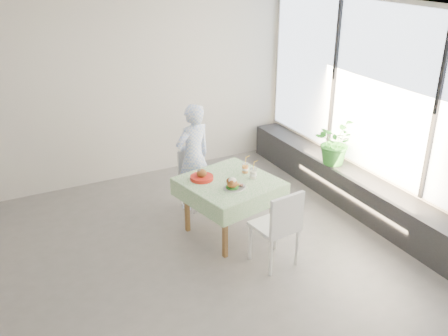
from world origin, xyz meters
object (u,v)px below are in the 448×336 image
cafe_table (229,201)px  potted_plant (334,142)px  juice_cup_orange (245,168)px  chair_far (197,189)px  main_dish (233,185)px  diner (193,157)px  chair_near (275,241)px

cafe_table → potted_plant: (1.82, 0.29, 0.37)m
cafe_table → juice_cup_orange: size_ratio=4.78×
chair_far → main_dish: bearing=-90.1°
juice_cup_orange → main_dish: bearing=-136.3°
cafe_table → main_dish: (-0.06, -0.22, 0.33)m
diner → main_dish: diner is taller
chair_far → juice_cup_orange: size_ratio=3.15×
potted_plant → cafe_table: bearing=-171.0°
cafe_table → chair_near: chair_near is taller
cafe_table → main_dish: main_dish is taller
diner → main_dish: size_ratio=5.35×
potted_plant → chair_near: bearing=-146.7°
chair_near → potted_plant: potted_plant is taller
chair_far → juice_cup_orange: 0.99m
chair_near → juice_cup_orange: juice_cup_orange is taller
diner → potted_plant: (1.93, -0.56, 0.08)m
chair_near → diner: size_ratio=0.63×
main_dish → cafe_table: bearing=74.0°
chair_near → main_dish: 0.80m
diner → potted_plant: diner is taller
diner → cafe_table: bearing=82.8°
juice_cup_orange → potted_plant: 1.55m
chair_far → potted_plant: bearing=-16.9°
chair_near → juice_cup_orange: size_ratio=3.66×
potted_plant → diner: bearing=163.7°
chair_near → potted_plant: (1.67, 1.10, 0.54)m
diner → main_dish: bearing=78.1°
cafe_table → chair_far: bearing=94.0°
main_dish → potted_plant: potted_plant is taller
chair_far → main_dish: size_ratio=2.90×
diner → juice_cup_orange: size_ratio=5.80×
cafe_table → potted_plant: size_ratio=1.87×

